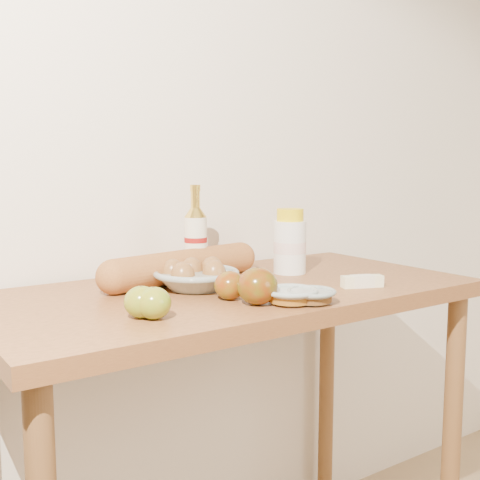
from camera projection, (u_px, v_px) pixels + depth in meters
The scene contains 13 objects.
back_wall at pixel (168, 129), 1.70m from camera, with size 3.50×0.02×2.60m, color white.
table at pixel (233, 336), 1.49m from camera, with size 1.20×0.60×0.90m.
bourbon_bottle at pixel (196, 240), 1.59m from camera, with size 0.08×0.08×0.25m.
cream_bottle at pixel (290, 243), 1.66m from camera, with size 0.12×0.12×0.18m.
egg_bowl at pixel (196, 277), 1.45m from camera, with size 0.25×0.25×0.07m.
baguette at pixel (183, 266), 1.54m from camera, with size 0.51×0.18×0.08m.
apple_yellowgreen at pixel (142, 302), 1.18m from camera, with size 0.07×0.07×0.06m.
apple_redgreen_front at pixel (257, 286), 1.29m from camera, with size 0.10×0.10×0.08m.
apple_redgreen_right at pixel (230, 285), 1.34m from camera, with size 0.09×0.09×0.06m.
sugar_bowl at pixel (311, 296), 1.30m from camera, with size 0.13×0.13×0.03m.
syrup_bowl at pixel (291, 296), 1.30m from camera, with size 0.15×0.15×0.03m.
butter_stick at pixel (362, 281), 1.48m from camera, with size 0.11×0.06×0.03m.
apple_extra at pixel (154, 303), 1.17m from camera, with size 0.07×0.07×0.06m.
Camera 1 is at (-0.81, -0.03, 1.20)m, focal length 45.00 mm.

